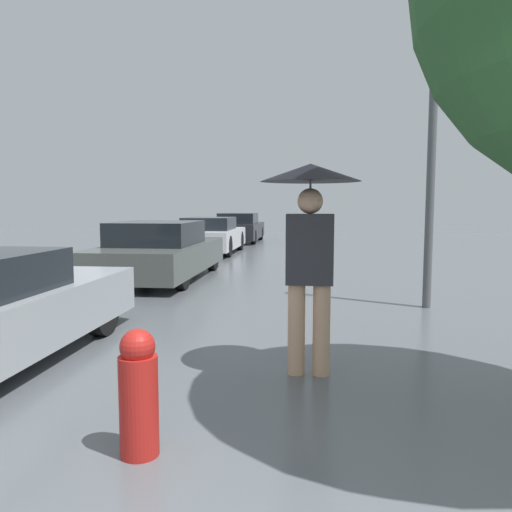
# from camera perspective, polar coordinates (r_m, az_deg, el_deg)

# --- Properties ---
(pedestrian) EXTENTS (0.91, 0.91, 1.95)m
(pedestrian) POSITION_cam_1_polar(r_m,az_deg,el_deg) (4.56, 6.19, 3.91)
(pedestrian) COLOR tan
(pedestrian) RESTS_ON ground_plane
(parked_car_second) EXTENTS (1.88, 4.56, 1.23)m
(parked_car_second) POSITION_cam_1_polar(r_m,az_deg,el_deg) (10.90, -10.92, 0.48)
(parked_car_second) COLOR #4C514C
(parked_car_second) RESTS_ON ground_plane
(parked_car_third) EXTENTS (1.77, 3.97, 1.18)m
(parked_car_third) POSITION_cam_1_polar(r_m,az_deg,el_deg) (16.47, -5.24, 2.30)
(parked_car_third) COLOR silver
(parked_car_third) RESTS_ON ground_plane
(parked_car_farthest) EXTENTS (1.77, 4.17, 1.24)m
(parked_car_farthest) POSITION_cam_1_polar(r_m,az_deg,el_deg) (21.51, -1.97, 3.18)
(parked_car_farthest) COLOR black
(parked_car_farthest) RESTS_ON ground_plane
(street_lamp) EXTENTS (0.27, 0.27, 4.47)m
(street_lamp) POSITION_cam_1_polar(r_m,az_deg,el_deg) (8.10, 19.50, 12.83)
(street_lamp) COLOR #515456
(street_lamp) RESTS_ON ground_plane
(fire_hydrant) EXTENTS (0.25, 0.25, 0.81)m
(fire_hydrant) POSITION_cam_1_polar(r_m,az_deg,el_deg) (3.32, -13.27, -15.00)
(fire_hydrant) COLOR #B21E19
(fire_hydrant) RESTS_ON ground_plane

